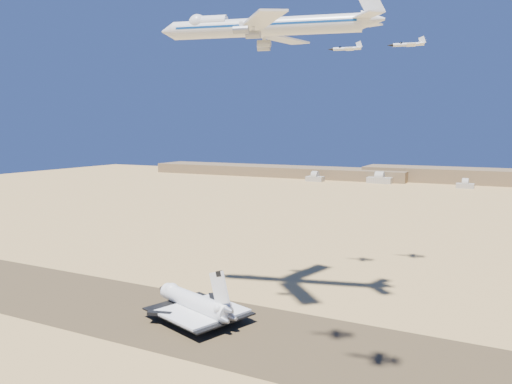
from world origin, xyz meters
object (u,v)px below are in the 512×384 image
at_px(shuttle, 194,304).
at_px(crew_a, 196,327).
at_px(chase_jet_d, 408,44).
at_px(chase_jet_c, 346,49).
at_px(crew_c, 193,329).
at_px(carrier_747, 258,27).
at_px(crew_b, 203,326).

xyz_separation_m(shuttle, crew_a, (5.51, -7.47, -4.69)).
bearing_deg(shuttle, chase_jet_d, 76.21).
distance_m(shuttle, chase_jet_d, 140.22).
bearing_deg(chase_jet_c, chase_jet_d, 27.26).
bearing_deg(crew_a, crew_c, -150.60).
bearing_deg(crew_a, shuttle, 52.93).
bearing_deg(crew_a, carrier_747, -7.92).
xyz_separation_m(shuttle, carrier_747, (16.56, 16.86, 95.80)).
relative_size(carrier_747, chase_jet_c, 5.47).
bearing_deg(shuttle, crew_c, -38.96).
xyz_separation_m(crew_c, chase_jet_d, (48.32, 94.56, 101.88)).
bearing_deg(crew_c, chase_jet_c, -88.44).
height_order(shuttle, crew_a, shuttle).
bearing_deg(chase_jet_c, crew_c, -121.76).
height_order(shuttle, carrier_747, carrier_747).
distance_m(carrier_747, crew_c, 104.30).
bearing_deg(chase_jet_d, crew_b, -128.78).
bearing_deg(chase_jet_c, crew_b, -121.90).
relative_size(carrier_747, crew_b, 49.92).
bearing_deg(crew_c, chase_jet_d, -96.31).
bearing_deg(crew_b, crew_a, 126.35).
xyz_separation_m(carrier_747, crew_c, (-10.60, -26.28, -100.37)).
distance_m(chase_jet_c, chase_jet_d, 28.39).
relative_size(carrier_747, crew_a, 47.80).
bearing_deg(shuttle, crew_b, -19.14).
distance_m(crew_a, crew_c, 2.01).
height_order(crew_c, chase_jet_c, chase_jet_c).
bearing_deg(carrier_747, crew_c, -126.23).
relative_size(shuttle, chase_jet_d, 2.65).
relative_size(crew_c, chase_jet_d, 0.12).
distance_m(carrier_747, crew_a, 103.98).
distance_m(carrier_747, chase_jet_d, 78.02).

